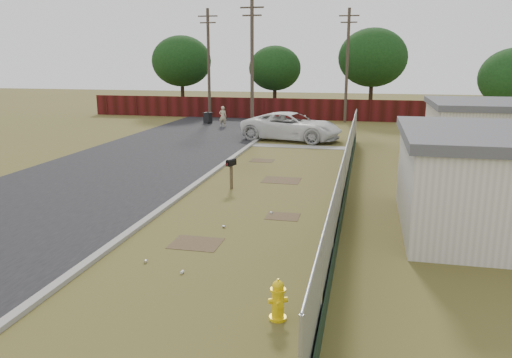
% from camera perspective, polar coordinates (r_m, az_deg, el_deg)
% --- Properties ---
extents(ground, '(120.00, 120.00, 0.00)m').
position_cam_1_polar(ground, '(18.80, 0.48, -2.23)').
color(ground, brown).
rests_on(ground, ground).
extents(street, '(15.10, 60.00, 0.12)m').
position_cam_1_polar(street, '(28.28, -9.56, 3.01)').
color(street, black).
rests_on(street, ground).
extents(chainlink_fence, '(0.10, 27.06, 2.02)m').
position_cam_1_polar(chainlink_fence, '(19.22, 10.27, 0.36)').
color(chainlink_fence, '#989AA1').
rests_on(chainlink_fence, ground).
extents(privacy_fence, '(30.00, 0.12, 1.80)m').
position_cam_1_polar(privacy_fence, '(43.99, -0.34, 8.10)').
color(privacy_fence, '#480F10').
rests_on(privacy_fence, ground).
extents(utility_poles, '(12.60, 8.24, 9.00)m').
position_cam_1_polar(utility_poles, '(39.07, 1.62, 12.97)').
color(utility_poles, '#443B2D').
rests_on(utility_poles, ground).
extents(horizon_trees, '(33.32, 31.94, 7.78)m').
position_cam_1_polar(horizon_trees, '(41.35, 8.70, 12.77)').
color(horizon_trees, '#302315').
rests_on(horizon_trees, ground).
extents(fire_hydrant, '(0.47, 0.47, 0.88)m').
position_cam_1_polar(fire_hydrant, '(10.29, 2.53, -13.72)').
color(fire_hydrant, yellow).
rests_on(fire_hydrant, ground).
extents(mailbox, '(0.34, 0.54, 1.24)m').
position_cam_1_polar(mailbox, '(19.96, -2.86, 1.60)').
color(mailbox, brown).
rests_on(mailbox, ground).
extents(pickup_truck, '(6.87, 4.19, 1.78)m').
position_cam_1_polar(pickup_truck, '(32.29, 4.10, 6.04)').
color(pickup_truck, white).
rests_on(pickup_truck, ground).
extents(pedestrian, '(0.65, 0.50, 1.58)m').
position_cam_1_polar(pedestrian, '(38.66, -3.82, 7.14)').
color(pedestrian, '#BDB18B').
rests_on(pedestrian, ground).
extents(trash_bin, '(0.72, 0.77, 0.89)m').
position_cam_1_polar(trash_bin, '(40.80, -5.53, 6.98)').
color(trash_bin, black).
rests_on(trash_bin, ground).
extents(scattered_litter, '(2.50, 5.33, 0.07)m').
position_cam_1_polar(scattered_litter, '(14.55, -5.11, -6.94)').
color(scattered_litter, silver).
rests_on(scattered_litter, ground).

